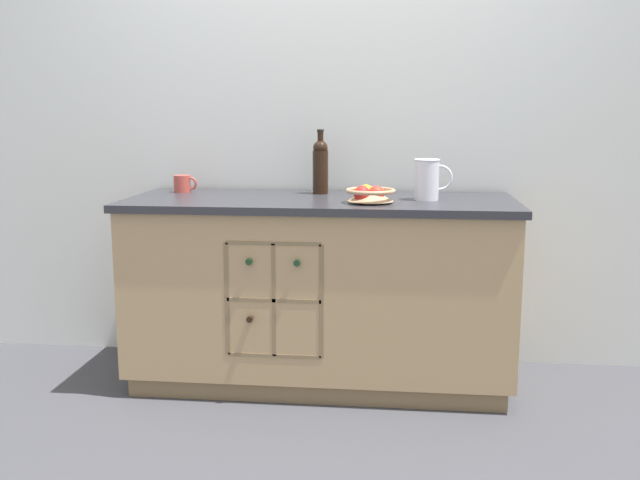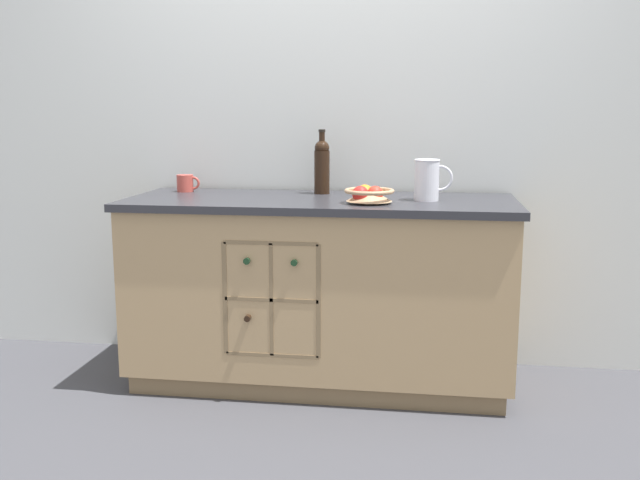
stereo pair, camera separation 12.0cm
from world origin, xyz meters
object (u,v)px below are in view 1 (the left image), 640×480
object	(u,v)px
white_pitcher	(428,179)
ceramic_mug	(183,184)
standing_wine_bottle	(320,165)
fruit_bowl	(370,194)

from	to	relation	value
white_pitcher	ceramic_mug	xyz separation A→B (m)	(-1.20, 0.19, -0.06)
standing_wine_bottle	white_pitcher	bearing A→B (deg)	-21.52
fruit_bowl	white_pitcher	bearing A→B (deg)	27.94
standing_wine_bottle	ceramic_mug	bearing A→B (deg)	-179.03
fruit_bowl	standing_wine_bottle	distance (m)	0.43
fruit_bowl	ceramic_mug	distance (m)	1.00
fruit_bowl	white_pitcher	distance (m)	0.29
white_pitcher	standing_wine_bottle	bearing A→B (deg)	158.48
fruit_bowl	ceramic_mug	world-z (taller)	ceramic_mug
ceramic_mug	standing_wine_bottle	distance (m)	0.70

